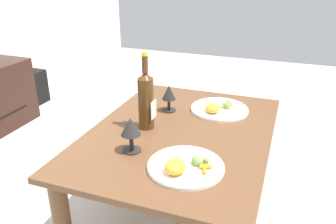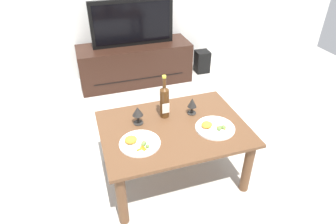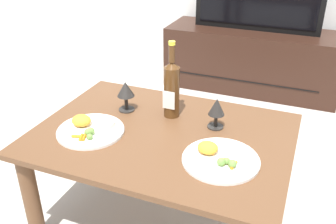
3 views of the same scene
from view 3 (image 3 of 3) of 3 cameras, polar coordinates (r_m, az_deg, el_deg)
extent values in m
plane|color=#B7B2A8|center=(1.89, -0.73, -15.71)|extent=(6.40, 6.40, 0.00)
cube|color=brown|center=(1.61, -0.83, -3.51)|extent=(1.07, 0.78, 0.03)
cylinder|color=brown|center=(1.75, -19.96, -12.21)|extent=(0.07, 0.07, 0.46)
cylinder|color=brown|center=(2.17, -8.99, -2.33)|extent=(0.07, 0.07, 0.46)
cylinder|color=brown|center=(1.92, 16.36, -7.55)|extent=(0.07, 0.07, 0.46)
cube|color=black|center=(3.19, 12.53, 7.72)|extent=(1.37, 0.47, 0.49)
cube|color=black|center=(3.01, 11.49, 4.57)|extent=(1.10, 0.01, 0.01)
cylinder|color=#4C2D14|center=(1.68, 0.56, 3.01)|extent=(0.07, 0.07, 0.23)
cone|color=#4C2D14|center=(1.63, 0.58, 7.14)|extent=(0.07, 0.07, 0.03)
cylinder|color=#4C2D14|center=(1.62, 0.59, 8.81)|extent=(0.03, 0.03, 0.08)
cylinder|color=yellow|center=(1.60, 0.59, 10.37)|extent=(0.03, 0.03, 0.02)
cube|color=silver|center=(1.66, 0.10, 1.79)|extent=(0.06, 0.00, 0.08)
cylinder|color=black|center=(1.79, -6.26, 0.39)|extent=(0.08, 0.08, 0.01)
cylinder|color=black|center=(1.78, -6.32, 1.45)|extent=(0.02, 0.02, 0.07)
cone|color=black|center=(1.75, -6.43, 3.49)|extent=(0.08, 0.08, 0.07)
cylinder|color=black|center=(1.65, 7.17, -2.19)|extent=(0.07, 0.07, 0.01)
cylinder|color=black|center=(1.64, 7.23, -1.23)|extent=(0.02, 0.02, 0.06)
cone|color=black|center=(1.61, 7.37, 0.82)|extent=(0.07, 0.07, 0.07)
cylinder|color=white|center=(1.63, -11.60, -2.85)|extent=(0.28, 0.28, 0.01)
torus|color=white|center=(1.63, -11.62, -2.61)|extent=(0.28, 0.28, 0.01)
ellipsoid|color=orange|center=(1.66, -12.95, -1.25)|extent=(0.08, 0.08, 0.05)
cube|color=beige|center=(1.64, -9.25, -1.90)|extent=(0.06, 0.05, 0.02)
cylinder|color=orange|center=(1.58, -13.59, -3.59)|extent=(0.05, 0.02, 0.01)
cylinder|color=orange|center=(1.57, -13.01, -3.74)|extent=(0.03, 0.05, 0.01)
cylinder|color=orange|center=(1.57, -12.56, -3.74)|extent=(0.03, 0.05, 0.01)
sphere|color=olive|center=(1.59, -12.02, -2.99)|extent=(0.03, 0.03, 0.03)
sphere|color=olive|center=(1.59, -11.59, -2.85)|extent=(0.03, 0.03, 0.03)
sphere|color=olive|center=(1.56, -11.76, -3.68)|extent=(0.03, 0.03, 0.03)
cylinder|color=white|center=(1.44, 7.97, -7.20)|extent=(0.29, 0.29, 0.01)
torus|color=white|center=(1.43, 7.99, -6.94)|extent=(0.29, 0.29, 0.01)
ellipsoid|color=orange|center=(1.45, 6.03, -5.37)|extent=(0.08, 0.07, 0.04)
cube|color=beige|center=(1.46, 10.47, -6.00)|extent=(0.07, 0.06, 0.02)
cylinder|color=orange|center=(1.39, 9.67, -8.00)|extent=(0.02, 0.04, 0.01)
cylinder|color=orange|center=(1.40, 9.74, -7.61)|extent=(0.03, 0.03, 0.01)
cylinder|color=orange|center=(1.40, 8.42, -7.65)|extent=(0.03, 0.03, 0.01)
cylinder|color=orange|center=(1.41, 8.17, -7.42)|extent=(0.02, 0.04, 0.01)
sphere|color=olive|center=(1.40, 8.84, -7.32)|extent=(0.03, 0.03, 0.03)
sphere|color=olive|center=(1.39, 8.04, -7.46)|extent=(0.03, 0.03, 0.03)
sphere|color=olive|center=(1.38, 9.71, -7.70)|extent=(0.03, 0.03, 0.03)
camera|label=1|loc=(2.04, -45.86, 16.44)|focal=36.84mm
camera|label=2|loc=(1.26, -97.45, 20.94)|focal=31.10mm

